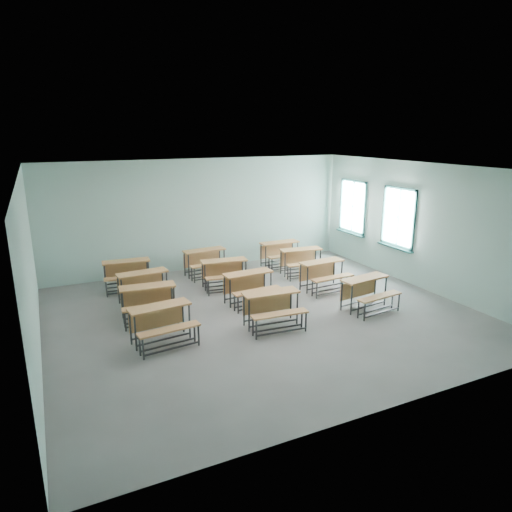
% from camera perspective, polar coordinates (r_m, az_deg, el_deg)
% --- Properties ---
extents(room, '(9.04, 8.04, 3.24)m').
position_cam_1_polar(room, '(9.80, 1.22, 1.52)').
color(room, slate).
rests_on(room, ground).
extents(desk_unit_r0c0, '(1.26, 0.91, 0.74)m').
position_cam_1_polar(desk_unit_r0c0, '(8.92, -11.67, -7.74)').
color(desk_unit_r0c0, '#AE713E').
rests_on(desk_unit_r0c0, ground).
extents(desk_unit_r0c1, '(1.24, 0.88, 0.74)m').
position_cam_1_polar(desk_unit_r0c1, '(9.45, 2.11, -6.06)').
color(desk_unit_r0c1, '#AE713E').
rests_on(desk_unit_r0c1, ground).
extents(desk_unit_r0c2, '(1.27, 0.93, 0.74)m').
position_cam_1_polar(desk_unit_r0c2, '(10.65, 13.78, -4.01)').
color(desk_unit_r0c2, '#AE713E').
rests_on(desk_unit_r0c2, ground).
extents(desk_unit_r1c0, '(1.25, 0.90, 0.74)m').
position_cam_1_polar(desk_unit_r1c0, '(10.07, -13.29, -5.11)').
color(desk_unit_r1c0, '#AE713E').
rests_on(desk_unit_r1c0, ground).
extents(desk_unit_r1c1, '(1.21, 0.84, 0.74)m').
position_cam_1_polar(desk_unit_r1c1, '(10.71, -0.75, -3.43)').
color(desk_unit_r1c1, '#AE713E').
rests_on(desk_unit_r1c1, ground).
extents(desk_unit_r1c2, '(1.22, 0.85, 0.74)m').
position_cam_1_polar(desk_unit_r1c2, '(11.75, 8.48, -1.87)').
color(desk_unit_r1c2, '#AE713E').
rests_on(desk_unit_r1c2, ground).
extents(desk_unit_r2c0, '(1.24, 0.88, 0.74)m').
position_cam_1_polar(desk_unit_r2c0, '(11.05, -13.81, -3.30)').
color(desk_unit_r2c0, '#AE713E').
rests_on(desk_unit_r2c0, ground).
extents(desk_unit_r2c1, '(1.27, 0.94, 0.74)m').
position_cam_1_polar(desk_unit_r2c1, '(11.74, -3.87, -1.75)').
color(desk_unit_r2c1, '#AE713E').
rests_on(desk_unit_r2c1, ground).
extents(desk_unit_r2c2, '(1.27, 0.94, 0.74)m').
position_cam_1_polar(desk_unit_r2c2, '(12.88, 5.80, -0.24)').
color(desk_unit_r2c2, '#AE713E').
rests_on(desk_unit_r2c2, ground).
extents(desk_unit_r3c0, '(1.25, 0.90, 0.74)m').
position_cam_1_polar(desk_unit_r3c0, '(12.12, -15.83, -1.77)').
color(desk_unit_r3c0, '#AE713E').
rests_on(desk_unit_r3c0, ground).
extents(desk_unit_r3c1, '(1.22, 0.86, 0.74)m').
position_cam_1_polar(desk_unit_r3c1, '(12.82, -6.27, -0.33)').
color(desk_unit_r3c1, '#AE713E').
rests_on(desk_unit_r3c1, ground).
extents(desk_unit_r3c2, '(1.18, 0.79, 0.74)m').
position_cam_1_polar(desk_unit_r3c2, '(13.64, 3.16, 0.71)').
color(desk_unit_r3c2, '#AE713E').
rests_on(desk_unit_r3c2, ground).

